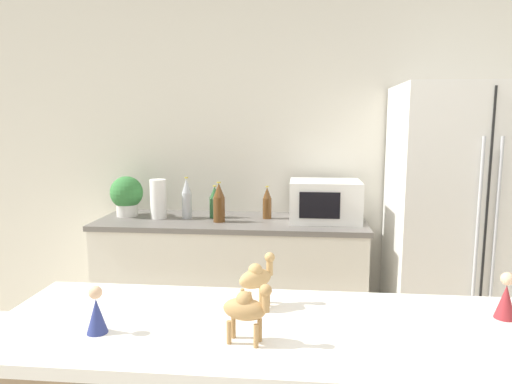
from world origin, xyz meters
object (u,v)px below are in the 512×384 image
(back_bottle_1, at_px, (218,203))
(camel_figurine, at_px, (245,308))
(refrigerator, at_px, (463,224))
(camel_figurine_second, at_px, (255,277))
(wise_man_figurine_crimson, at_px, (504,299))
(back_bottle_3, at_px, (186,199))
(paper_towel_roll, at_px, (158,199))
(microwave, at_px, (324,201))
(wise_man_figurine_purple, at_px, (95,313))
(back_bottle_0, at_px, (267,203))
(potted_plant, at_px, (126,195))
(back_bottle_2, at_px, (214,202))

(back_bottle_1, bearing_deg, camel_figurine, -77.73)
(refrigerator, distance_m, camel_figurine_second, 2.09)
(wise_man_figurine_crimson, bearing_deg, back_bottle_3, 128.32)
(camel_figurine_second, bearing_deg, refrigerator, 54.47)
(paper_towel_roll, distance_m, back_bottle_1, 0.46)
(microwave, height_order, camel_figurine_second, microwave)
(wise_man_figurine_crimson, bearing_deg, wise_man_figurine_purple, -169.81)
(camel_figurine, bearing_deg, back_bottle_3, 108.32)
(camel_figurine_second, bearing_deg, wise_man_figurine_purple, -152.11)
(wise_man_figurine_purple, bearing_deg, wise_man_figurine_crimson, 10.19)
(camel_figurine_second, bearing_deg, back_bottle_1, 104.11)
(back_bottle_0, xyz_separation_m, camel_figurine, (0.10, -2.05, 0.08))
(potted_plant, distance_m, back_bottle_2, 0.65)
(back_bottle_3, relative_size, camel_figurine_second, 1.76)
(back_bottle_2, bearing_deg, back_bottle_0, 0.56)
(paper_towel_roll, distance_m, microwave, 1.17)
(back_bottle_3, xyz_separation_m, wise_man_figurine_crimson, (1.41, -1.78, 0.01))
(potted_plant, height_order, paper_towel_roll, potted_plant)
(back_bottle_1, distance_m, wise_man_figurine_purple, 1.89)
(paper_towel_roll, bearing_deg, refrigerator, -1.50)
(back_bottle_2, relative_size, camel_figurine_second, 1.39)
(back_bottle_2, bearing_deg, camel_figurine_second, -75.26)
(paper_towel_roll, xyz_separation_m, wise_man_figurine_crimson, (1.61, -1.76, 0.02))
(back_bottle_0, distance_m, camel_figurine_second, 1.82)
(paper_towel_roll, relative_size, microwave, 0.58)
(microwave, relative_size, wise_man_figurine_crimson, 3.42)
(wise_man_figurine_crimson, bearing_deg, back_bottle_2, 123.68)
(refrigerator, distance_m, camel_figurine, 2.29)
(microwave, xyz_separation_m, wise_man_figurine_purple, (-0.72, -1.99, 0.01))
(back_bottle_2, xyz_separation_m, wise_man_figurine_crimson, (1.21, -1.82, 0.05))
(back_bottle_0, distance_m, wise_man_figurine_purple, 2.06)
(paper_towel_roll, height_order, back_bottle_0, paper_towel_roll)
(back_bottle_1, xyz_separation_m, wise_man_figurine_crimson, (1.16, -1.68, 0.02))
(refrigerator, bearing_deg, paper_towel_roll, 178.50)
(back_bottle_1, relative_size, wise_man_figurine_crimson, 1.97)
(camel_figurine_second, bearing_deg, back_bottle_0, 93.17)
(paper_towel_roll, bearing_deg, back_bottle_0, 4.81)
(potted_plant, relative_size, back_bottle_0, 1.25)
(refrigerator, distance_m, back_bottle_2, 1.69)
(back_bottle_1, bearing_deg, refrigerator, 0.89)
(potted_plant, relative_size, back_bottle_2, 1.25)
(potted_plant, height_order, microwave, potted_plant)
(camel_figurine, distance_m, camel_figurine_second, 0.24)
(back_bottle_1, bearing_deg, paper_towel_roll, 169.99)
(refrigerator, distance_m, back_bottle_3, 1.88)
(paper_towel_roll, distance_m, back_bottle_3, 0.20)
(back_bottle_3, bearing_deg, back_bottle_1, -21.71)
(refrigerator, xyz_separation_m, wise_man_figurine_purple, (-1.63, -1.91, 0.14))
(back_bottle_2, relative_size, wise_man_figurine_purple, 1.73)
(refrigerator, distance_m, potted_plant, 2.34)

